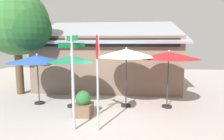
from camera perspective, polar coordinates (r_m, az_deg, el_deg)
name	(u,v)px	position (r m, az deg, el deg)	size (l,w,h in m)	color
ground_plane	(115,113)	(8.11, 0.89, -12.83)	(28.00, 28.00, 0.10)	#ADA8A0
cafe_building	(109,61)	(12.49, -0.97, 2.81)	(8.91, 5.23, 4.47)	#705B4C
street_sign_post	(73,73)	(6.15, -11.77, -0.97)	(0.69, 0.74, 3.09)	#A8AAB2
stop_sign	(97,63)	(5.94, -4.39, 2.12)	(0.25, 0.82, 3.14)	#A8AAB2
patio_umbrella_royal_blue_left	(37,59)	(9.37, -21.64, 3.08)	(2.60, 2.60, 2.37)	black
patio_umbrella_forest_green_center	(71,59)	(8.48, -12.28, 3.17)	(2.04, 2.04, 2.40)	black
patio_umbrella_ivory_right	(126,53)	(8.33, 4.36, 5.06)	(2.57, 2.57, 2.68)	black
patio_umbrella_crimson_far_right	(169,56)	(8.55, 16.75, 4.16)	(2.58, 2.58, 2.56)	black
shade_tree	(19,24)	(11.58, -26.25, 12.27)	(3.88, 3.54, 5.73)	brown
sidewalk_planter	(83,104)	(7.66, -8.64, -10.16)	(0.71, 0.71, 1.00)	brown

